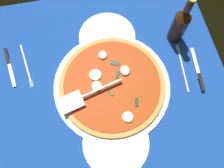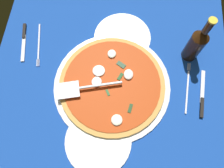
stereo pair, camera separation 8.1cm
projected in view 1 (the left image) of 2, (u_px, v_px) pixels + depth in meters
ground_plane at (109, 87)px, 82.94cm from camera, size 91.66×91.66×0.80cm
checker_pattern at (109, 86)px, 82.52cm from camera, size 91.66×91.66×0.10cm
pizza_pan at (112, 85)px, 82.09cm from camera, size 44.12×44.12×0.97cm
dinner_plate_left at (107, 37)px, 89.43cm from camera, size 23.27×23.27×1.00cm
dinner_plate_right at (116, 142)px, 74.85cm from camera, size 23.15×23.15×1.00cm
pizza at (112, 84)px, 81.01cm from camera, size 39.92×39.92×2.49cm
pizza_server at (87, 95)px, 77.32cm from camera, size 9.27×24.36×1.00cm
place_setting_near at (18, 65)px, 85.17cm from camera, size 20.26×16.44×1.40cm
place_setting_far at (190, 71)px, 84.33cm from camera, size 21.45×14.02×1.40cm
beer_bottle at (180, 24)px, 81.39cm from camera, size 6.06×6.06×22.85cm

